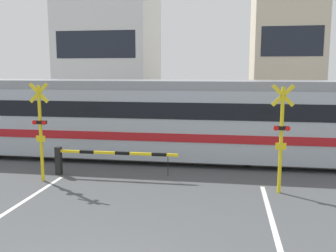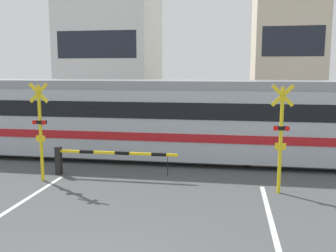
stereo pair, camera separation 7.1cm
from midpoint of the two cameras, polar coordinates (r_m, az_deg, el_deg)
rail_track_near at (r=15.37m, az=0.16°, el=-5.49°), size 50.00×0.10×0.08m
rail_track_far at (r=16.75m, az=0.94°, el=-4.32°), size 50.00×0.10×0.08m
commuter_train at (r=16.67m, az=-11.75°, el=1.54°), size 21.58×3.00×3.34m
crossing_barrier_near at (r=13.64m, az=-11.64°, el=-4.58°), size 4.47×0.20×1.02m
crossing_barrier_far at (r=18.75m, az=9.39°, el=-0.94°), size 4.47×0.20×1.02m
crossing_signal_left at (r=13.30m, az=-19.01°, el=-0.22°), size 0.68×0.15×3.35m
crossing_signal_right at (r=11.83m, az=16.72°, el=-1.16°), size 0.68×0.15×3.35m
pedestrian at (r=20.81m, az=2.81°, el=0.75°), size 0.38×0.22×1.65m
building_left_of_street at (r=33.05m, az=-8.82°, el=10.88°), size 7.48×7.42×10.33m
building_right_of_street at (r=31.74m, az=17.23°, el=10.82°), size 5.03×7.42×10.46m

